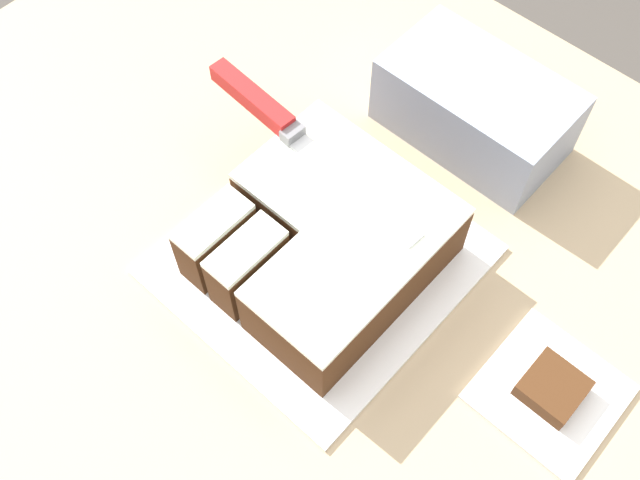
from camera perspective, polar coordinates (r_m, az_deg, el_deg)
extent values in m
cube|color=tan|center=(1.26, 0.88, -15.47)|extent=(1.40, 1.10, 0.91)
cube|color=white|center=(0.87, 0.00, -1.53)|extent=(0.31, 0.32, 0.01)
cube|color=#472814|center=(0.85, 2.21, 1.97)|extent=(0.23, 0.15, 0.08)
cube|color=white|center=(0.82, 2.31, 3.57)|extent=(0.23, 0.15, 0.01)
cube|color=#472814|center=(0.79, -0.66, -5.80)|extent=(0.12, 0.10, 0.08)
cube|color=white|center=(0.75, -0.70, -4.44)|extent=(0.12, 0.10, 0.01)
cube|color=#472814|center=(0.84, -7.87, -0.13)|extent=(0.04, 0.09, 0.08)
cube|color=white|center=(0.80, -8.23, 1.40)|extent=(0.04, 0.09, 0.01)
cube|color=#472814|center=(0.82, -5.47, -2.16)|extent=(0.04, 0.09, 0.08)
cube|color=white|center=(0.78, -5.73, -0.68)|extent=(0.04, 0.09, 0.01)
cube|color=silver|center=(0.82, 2.32, 4.19)|extent=(0.20, 0.04, 0.00)
cube|color=slate|center=(0.85, -2.10, 8.13)|extent=(0.02, 0.03, 0.02)
cube|color=red|center=(0.88, -5.20, 10.76)|extent=(0.13, 0.03, 0.02)
cube|color=white|center=(0.84, 17.07, -11.04)|extent=(0.14, 0.14, 0.01)
cube|color=#472814|center=(0.82, 17.32, -10.71)|extent=(0.06, 0.06, 0.02)
cube|color=#8C99B2|center=(0.96, 11.76, 9.85)|extent=(0.23, 0.13, 0.10)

